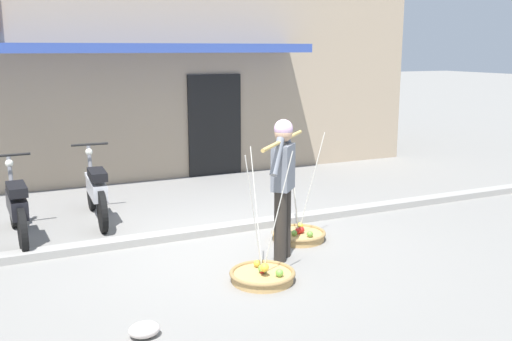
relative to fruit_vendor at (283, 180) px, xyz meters
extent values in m
plane|color=gray|center=(-0.43, 0.56, -0.98)|extent=(90.00, 90.00, 0.00)
cube|color=gray|center=(-0.43, 1.26, -0.93)|extent=(20.00, 0.24, 0.10)
cylinder|color=#2D2823|center=(-0.06, -0.06, -0.55)|extent=(0.15, 0.15, 0.86)
cylinder|color=#2D2823|center=(0.06, 0.06, -0.55)|extent=(0.15, 0.15, 0.86)
cube|color=slate|center=(0.00, 0.00, 0.15)|extent=(0.38, 0.38, 0.54)
sphere|color=tan|center=(0.00, 0.00, 0.56)|extent=(0.21, 0.21, 0.21)
sphere|color=#D1A8CC|center=(0.00, 0.00, 0.61)|extent=(0.22, 0.22, 0.22)
cylinder|color=slate|center=(-0.17, -0.17, 0.32)|extent=(0.30, 0.30, 0.43)
cylinder|color=slate|center=(0.17, 0.17, 0.32)|extent=(0.30, 0.30, 0.43)
cylinder|color=tan|center=(0.00, 0.00, 0.47)|extent=(1.07, 1.09, 0.04)
cylinder|color=tan|center=(-0.52, -0.53, -0.93)|extent=(0.68, 0.68, 0.09)
torus|color=olive|center=(-0.52, -0.53, -0.88)|extent=(0.72, 0.72, 0.05)
sphere|color=gold|center=(-0.49, -0.34, -0.84)|extent=(0.08, 0.08, 0.08)
sphere|color=red|center=(-0.52, -0.53, -0.85)|extent=(0.08, 0.08, 0.08)
sphere|color=#74B444|center=(-0.39, -0.69, -0.84)|extent=(0.09, 0.09, 0.09)
sphere|color=#7ABD48|center=(-0.51, -0.52, -0.84)|extent=(0.10, 0.10, 0.10)
sphere|color=yellow|center=(-0.54, -0.62, -0.78)|extent=(0.10, 0.10, 0.10)
cylinder|color=silver|center=(-0.52, -0.37, -0.21)|extent=(0.01, 0.32, 1.36)
cylinder|color=silver|center=(-0.65, -0.61, -0.21)|extent=(0.28, 0.17, 1.36)
cylinder|color=silver|center=(-0.38, -0.61, -0.21)|extent=(0.28, 0.17, 1.36)
cylinder|color=tan|center=(0.52, 0.53, -0.93)|extent=(0.68, 0.68, 0.09)
torus|color=olive|center=(0.52, 0.53, -0.88)|extent=(0.72, 0.72, 0.05)
sphere|color=#AB1F1B|center=(0.55, 0.52, -0.84)|extent=(0.09, 0.09, 0.09)
sphere|color=#639A3A|center=(0.41, 0.45, -0.85)|extent=(0.08, 0.08, 0.08)
sphere|color=red|center=(0.50, 0.51, -0.85)|extent=(0.08, 0.08, 0.08)
sphere|color=#6CA840|center=(0.57, 0.33, -0.84)|extent=(0.09, 0.09, 0.09)
sphere|color=yellow|center=(0.55, 0.55, -0.79)|extent=(0.09, 0.09, 0.09)
cylinder|color=silver|center=(0.52, 0.69, -0.21)|extent=(0.01, 0.32, 1.36)
cylinder|color=silver|center=(0.38, 0.45, -0.21)|extent=(0.28, 0.17, 1.36)
cylinder|color=silver|center=(0.65, 0.45, -0.21)|extent=(0.28, 0.17, 1.36)
cylinder|color=black|center=(-2.89, 2.73, -0.69)|extent=(0.11, 0.58, 0.58)
cylinder|color=black|center=(-2.83, 1.49, -0.69)|extent=(0.11, 0.58, 0.58)
cube|color=black|center=(-2.89, 2.73, -0.43)|extent=(0.15, 0.29, 0.06)
cube|color=black|center=(-2.85, 2.01, -0.47)|extent=(0.24, 0.91, 0.24)
cube|color=black|center=(-2.85, 1.83, -0.23)|extent=(0.25, 0.57, 0.12)
cylinder|color=slate|center=(-2.88, 2.63, -0.30)|extent=(0.07, 0.30, 0.76)
cylinder|color=black|center=(-2.88, 2.55, 0.09)|extent=(0.54, 0.06, 0.04)
sphere|color=silver|center=(-2.89, 2.71, -0.05)|extent=(0.11, 0.11, 0.11)
cylinder|color=black|center=(-1.73, 3.19, -0.69)|extent=(0.10, 0.58, 0.58)
cylinder|color=black|center=(-1.78, 1.95, -0.69)|extent=(0.10, 0.58, 0.58)
cube|color=silver|center=(-1.73, 3.19, -0.43)|extent=(0.15, 0.29, 0.06)
cube|color=silver|center=(-1.76, 2.47, -0.47)|extent=(0.24, 0.91, 0.24)
cube|color=black|center=(-1.77, 2.29, -0.23)|extent=(0.24, 0.57, 0.12)
cylinder|color=slate|center=(-1.74, 3.09, -0.30)|extent=(0.07, 0.30, 0.76)
cylinder|color=black|center=(-1.74, 3.01, 0.09)|extent=(0.54, 0.06, 0.04)
sphere|color=silver|center=(-1.73, 3.17, -0.05)|extent=(0.11, 0.11, 0.11)
cube|color=tan|center=(-0.99, 7.31, 1.12)|extent=(13.00, 5.00, 4.20)
cube|color=#334CA3|center=(-0.99, 4.31, 1.52)|extent=(7.15, 1.00, 0.16)
cube|color=black|center=(0.96, 4.79, 0.02)|extent=(1.10, 0.06, 2.00)
ellipsoid|color=silver|center=(-2.00, -1.22, -0.91)|extent=(0.28, 0.22, 0.14)
camera|label=1|loc=(-3.06, -5.86, 1.52)|focal=40.41mm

